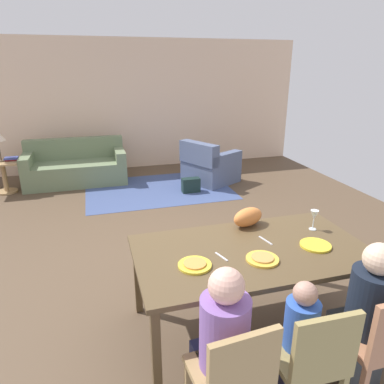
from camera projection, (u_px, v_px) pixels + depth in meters
The scene contains 25 objects.
ground_plane at pixel (166, 228), 4.98m from camera, with size 7.43×6.53×0.02m, color brown.
back_wall at pixel (132, 105), 7.52m from camera, with size 7.43×0.10×2.70m, color beige.
dining_table at pixel (252, 256), 2.86m from camera, with size 1.89×1.04×0.76m.
plate_near_man at pixel (195, 265), 2.59m from camera, with size 0.25×0.25×0.02m, color yellow.
pizza_near_man at pixel (195, 263), 2.59m from camera, with size 0.17×0.17×0.01m, color #E79341.
plate_near_child at pixel (262, 259), 2.67m from camera, with size 0.25×0.25×0.02m, color yellow.
pizza_near_child at pixel (263, 257), 2.67m from camera, with size 0.17×0.17×0.01m, color #CE9348.
plate_near_woman at pixel (315, 245), 2.88m from camera, with size 0.25×0.25×0.02m, color yellow.
wine_glass at pixel (314, 216), 3.13m from camera, with size 0.07×0.07×0.19m.
fork at pixel (221, 257), 2.72m from camera, with size 0.02×0.15×0.01m, color silver.
knife at pixel (265, 240), 2.97m from camera, with size 0.01×0.17×0.01m, color silver.
dining_chair_man at pixel (233, 376), 2.00m from camera, with size 0.45×0.45×0.87m.
person_man at pixel (221, 351), 2.15m from camera, with size 0.30×0.41×1.11m.
dining_chair_child at pixel (312, 357), 2.13m from camera, with size 0.43×0.43×0.87m.
person_child at pixel (296, 344), 2.31m from camera, with size 0.22×0.29×0.92m.
dining_chair_woman at pixel (382, 339), 2.27m from camera, with size 0.42×0.42×0.87m.
person_woman at pixel (363, 319), 2.42m from camera, with size 0.30×0.40×1.11m.
cat at pixel (248, 217), 3.23m from camera, with size 0.32×0.16×0.17m, color orange.
area_rug at pixel (159, 189), 6.49m from camera, with size 2.60×1.80×0.01m, color #3E4E7D.
couch at pixel (76, 167), 6.79m from camera, with size 1.86×0.86×0.82m.
armchair at pixel (209, 166), 6.81m from camera, with size 1.16×1.16×0.82m.
side_table at pixel (4, 172), 6.21m from camera, with size 0.56×0.56×0.58m.
book_lower at pixel (12, 159), 6.21m from camera, with size 0.22×0.16×0.03m, color #A42327.
book_upper at pixel (11, 158), 6.17m from camera, with size 0.22×0.16×0.03m, color #364388.
handbag at pixel (191, 185), 6.31m from camera, with size 0.32×0.16×0.26m, color #182A26.
Camera 1 is at (-0.89, -3.78, 2.16)m, focal length 32.87 mm.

